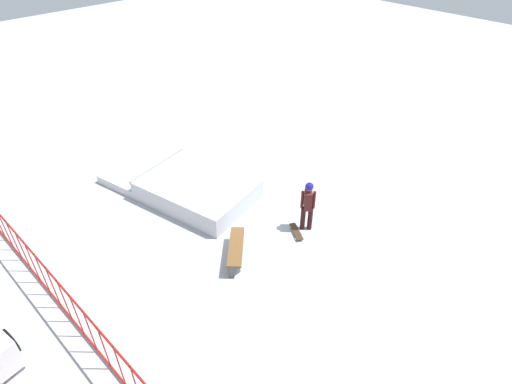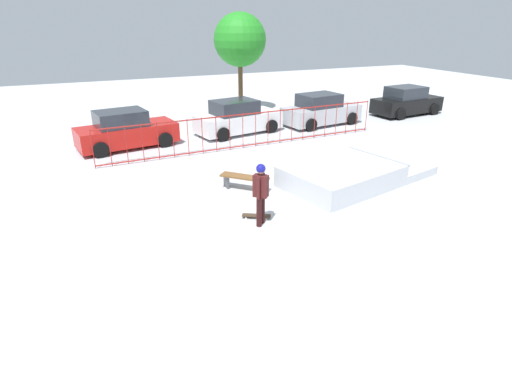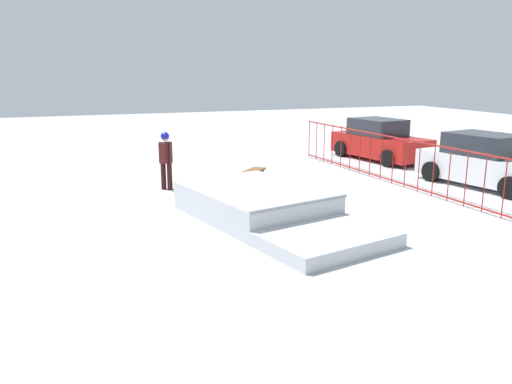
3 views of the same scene
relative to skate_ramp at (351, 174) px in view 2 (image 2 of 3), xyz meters
The scene contains 11 objects.
ground_plane 1.69m from the skate_ramp, 151.94° to the right, with size 60.00×60.00×0.00m, color #B7BABF.
skate_ramp is the anchor object (origin of this frame).
skater 4.38m from the skate_ramp, 159.07° to the right, with size 0.42×0.43×1.73m.
skateboard 4.16m from the skate_ramp, 163.84° to the right, with size 0.80×0.57×0.09m.
perimeter_fence 5.48m from the skate_ramp, 105.56° to the left, with size 12.66×0.50×1.50m.
park_bench 3.61m from the skate_ramp, 166.00° to the left, with size 1.40×1.42×0.48m.
parked_car_red 9.71m from the skate_ramp, 130.40° to the left, with size 4.31×2.41×1.60m.
parked_car_white 7.75m from the skate_ramp, 97.87° to the left, with size 4.34×2.48×1.60m.
parked_car_silver 8.35m from the skate_ramp, 64.87° to the left, with size 4.29×2.34×1.60m.
parked_car_black 12.06m from the skate_ramp, 39.28° to the left, with size 4.24×2.22×1.60m.
distant_tree 12.86m from the skate_ramp, 85.45° to the left, with size 2.95×2.95×5.51m.
Camera 2 is at (-6.75, -9.85, 5.16)m, focal length 29.04 mm.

